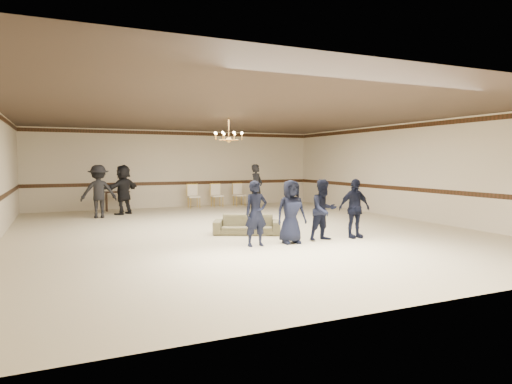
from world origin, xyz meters
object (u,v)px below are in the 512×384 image
boy_b (291,212)px  adult_mid (123,190)px  boy_c (324,210)px  adult_right (257,187)px  settee (247,224)px  console_table (117,201)px  chandelier (229,129)px  adult_left (99,191)px  banquet_chair_mid (217,196)px  banquet_chair_left (194,196)px  boy_d (354,208)px  boy_a (256,214)px  banquet_chair_right (239,195)px

boy_b → adult_mid: 7.99m
boy_c → adult_right: 7.20m
settee → console_table: size_ratio=1.93×
chandelier → adult_right: chandelier is taller
adult_left → banquet_chair_mid: size_ratio=1.87×
boy_b → banquet_chair_left: boy_b is taller
boy_d → adult_right: adult_right is taller
adult_left → adult_right: size_ratio=1.00×
boy_c → banquet_chair_left: 8.57m
boy_a → console_table: bearing=102.0°
boy_d → banquet_chair_right: boy_d is taller
boy_c → adult_right: adult_right is taller
chandelier → boy_c: bearing=-69.7°
boy_a → adult_mid: adult_mid is taller
adult_mid → banquet_chair_left: bearing=160.2°
banquet_chair_right → console_table: banquet_chair_right is taller
chandelier → boy_b: bearing=-84.4°
banquet_chair_mid → adult_right: bearing=-50.5°
adult_left → banquet_chair_left: (3.83, 1.77, -0.42)m
boy_c → console_table: size_ratio=1.64×
boy_c → banquet_chair_mid: bearing=83.3°
settee → banquet_chair_mid: (1.53, 6.91, 0.22)m
chandelier → banquet_chair_right: 6.24m
boy_a → adult_left: adult_left is taller
banquet_chair_left → boy_a: bearing=-91.5°
settee → adult_mid: adult_mid is taller
banquet_chair_mid → banquet_chair_right: (1.00, 0.00, 0.00)m
settee → banquet_chair_left: (0.53, 6.91, 0.22)m
boy_a → banquet_chair_mid: size_ratio=1.55×
boy_d → banquet_chair_right: 8.54m
chandelier → boy_c: (1.22, -3.30, -2.13)m
boy_c → banquet_chair_right: 8.62m
banquet_chair_mid → boy_b: bearing=-96.4°
boy_b → banquet_chair_mid: boy_b is taller
adult_mid → boy_a: bearing=64.7°
console_table → adult_right: bearing=-20.1°
adult_left → banquet_chair_right: adult_left is taller
boy_c → console_table: (-3.81, 8.73, -0.36)m
banquet_chair_left → banquet_chair_right: (2.00, 0.00, 0.00)m
adult_right → banquet_chair_left: 2.65m
console_table → boy_c: bearing=-68.7°
banquet_chair_left → banquet_chair_mid: same height
adult_mid → console_table: size_ratio=1.98×
boy_b → adult_mid: (-2.84, 7.46, 0.16)m
boy_a → boy_d: bearing=-1.0°
banquet_chair_left → banquet_chair_mid: bearing=5.1°
chandelier → banquet_chair_left: chandelier is taller
adult_right → banquet_chair_right: 1.53m
chandelier → boy_a: size_ratio=0.63×
adult_mid → boy_b: bearing=71.0°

